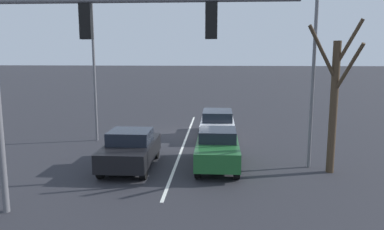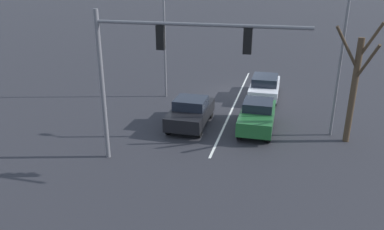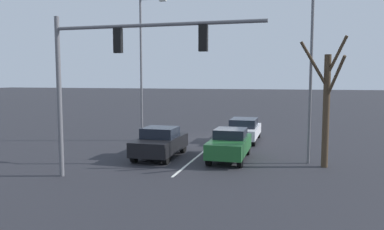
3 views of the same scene
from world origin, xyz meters
TOP-DOWN VIEW (x-y plane):
  - ground_plane at (0.00, 0.00)m, footprint 240.00×240.00m
  - lane_stripe_left_divider at (0.00, 2.05)m, footprint 0.12×16.11m
  - car_darkgreen_leftlane_front at (-1.76, 6.11)m, footprint 1.73×4.16m
  - car_black_midlane_front at (1.83, 6.49)m, footprint 1.91×4.00m
  - car_white_leftlane_second at (-1.74, 0.29)m, footprint 1.85×4.52m
  - traffic_signal_gantry at (2.10, 11.10)m, footprint 8.51×0.37m
  - street_lamp_right_shoulder at (4.64, 1.80)m, footprint 1.81×0.24m
  - street_lamp_left_shoulder at (-5.42, 5.92)m, footprint 1.56×0.24m
  - bare_tree_near at (-6.26, 6.60)m, footprint 2.06×1.27m

SIDE VIEW (x-z plane):
  - ground_plane at x=0.00m, z-range 0.00..0.00m
  - lane_stripe_left_divider at x=0.00m, z-range 0.00..0.01m
  - car_white_leftlane_second at x=-1.74m, z-range 0.04..1.53m
  - car_black_midlane_front at x=1.83m, z-range 0.00..1.58m
  - car_darkgreen_leftlane_front at x=-1.76m, z-range 0.03..1.58m
  - bare_tree_near at x=-6.26m, z-range 0.02..5.98m
  - traffic_signal_gantry at x=2.10m, z-range 1.43..8.03m
  - street_lamp_left_shoulder at x=-5.42m, z-range 0.56..8.92m
  - street_lamp_right_shoulder at x=4.64m, z-range 0.61..9.88m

